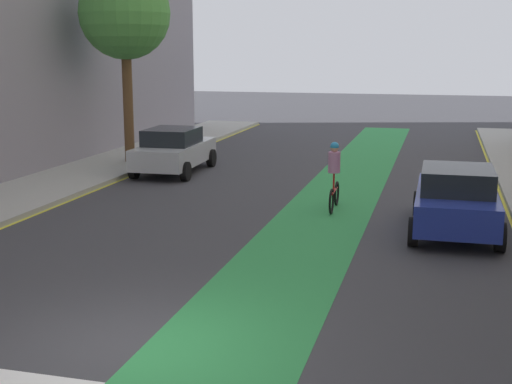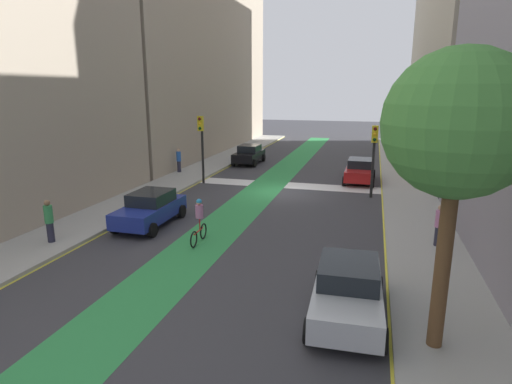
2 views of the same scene
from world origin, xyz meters
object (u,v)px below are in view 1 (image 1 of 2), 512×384
at_px(car_blue_right_far, 456,199).
at_px(cyclist_in_lane, 334,175).
at_px(street_tree_near, 125,15).
at_px(car_silver_left_far, 174,150).

relative_size(car_blue_right_far, cyclist_in_lane, 2.27).
relative_size(cyclist_in_lane, street_tree_near, 0.27).
bearing_deg(car_silver_left_far, cyclist_in_lane, -34.82).
height_order(car_silver_left_far, street_tree_near, street_tree_near).
height_order(car_blue_right_far, car_silver_left_far, same).
xyz_separation_m(car_blue_right_far, street_tree_near, (-11.53, 6.94, 4.64)).
height_order(car_blue_right_far, cyclist_in_lane, cyclist_in_lane).
height_order(car_silver_left_far, cyclist_in_lane, cyclist_in_lane).
bearing_deg(cyclist_in_lane, car_blue_right_far, -26.48).
relative_size(car_blue_right_far, street_tree_near, 0.60).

